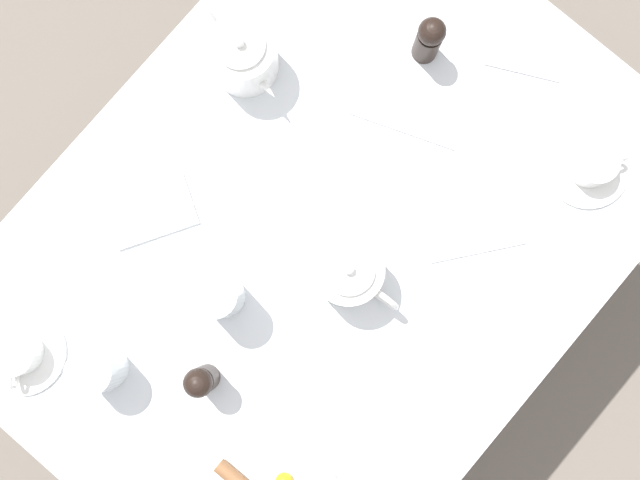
# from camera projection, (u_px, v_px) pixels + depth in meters

# --- Properties ---
(ground_plane) EXTENTS (8.00, 8.00, 0.00)m
(ground_plane) POSITION_uv_depth(u_px,v_px,m) (320.00, 264.00, 2.06)
(ground_plane) COLOR #70665B
(table) EXTENTS (0.92, 1.23, 0.72)m
(table) POSITION_uv_depth(u_px,v_px,m) (320.00, 244.00, 1.41)
(table) COLOR silver
(table) RESTS_ON ground_plane
(teapot_near) EXTENTS (0.21, 0.12, 0.13)m
(teapot_near) POSITION_uv_depth(u_px,v_px,m) (349.00, 272.00, 1.29)
(teapot_near) COLOR white
(teapot_near) RESTS_ON table
(teapot_far) EXTENTS (0.21, 0.12, 0.13)m
(teapot_far) POSITION_uv_depth(u_px,v_px,m) (243.00, 55.00, 1.32)
(teapot_far) COLOR white
(teapot_far) RESTS_ON table
(teacup_with_saucer_left) EXTENTS (0.15, 0.15, 0.06)m
(teacup_with_saucer_left) POSITION_uv_depth(u_px,v_px,m) (18.00, 353.00, 1.30)
(teacup_with_saucer_left) COLOR white
(teacup_with_saucer_left) RESTS_ON table
(teacup_with_saucer_right) EXTENTS (0.15, 0.15, 0.06)m
(teacup_with_saucer_right) POSITION_uv_depth(u_px,v_px,m) (592.00, 165.00, 1.33)
(teacup_with_saucer_right) COLOR white
(teacup_with_saucer_right) RESTS_ON table
(water_glass_tall) EXTENTS (0.08, 0.08, 0.14)m
(water_glass_tall) POSITION_uv_depth(u_px,v_px,m) (219.00, 296.00, 1.27)
(water_glass_tall) COLOR white
(water_glass_tall) RESTS_ON table
(water_glass_short) EXTENTS (0.08, 0.08, 0.12)m
(water_glass_short) POSITION_uv_depth(u_px,v_px,m) (98.00, 370.00, 1.27)
(water_glass_short) COLOR white
(water_glass_short) RESTS_ON table
(pepper_grinder) EXTENTS (0.05, 0.05, 0.13)m
(pepper_grinder) POSITION_uv_depth(u_px,v_px,m) (201.00, 381.00, 1.26)
(pepper_grinder) COLOR black
(pepper_grinder) RESTS_ON table
(salt_grinder) EXTENTS (0.05, 0.05, 0.13)m
(salt_grinder) POSITION_uv_depth(u_px,v_px,m) (429.00, 39.00, 1.31)
(salt_grinder) COLOR black
(salt_grinder) RESTS_ON table
(napkin_folded) EXTENTS (0.16, 0.18, 0.01)m
(napkin_folded) POSITION_uv_depth(u_px,v_px,m) (151.00, 211.00, 1.35)
(napkin_folded) COLOR white
(napkin_folded) RESTS_ON table
(fork_by_plate) EXTENTS (0.12, 0.15, 0.00)m
(fork_by_plate) POSITION_uv_depth(u_px,v_px,m) (479.00, 249.00, 1.34)
(fork_by_plate) COLOR silver
(fork_by_plate) RESTS_ON table
(knife_by_plate) EXTENTS (0.19, 0.09, 0.00)m
(knife_by_plate) POSITION_uv_depth(u_px,v_px,m) (402.00, 128.00, 1.36)
(knife_by_plate) COLOR silver
(knife_by_plate) RESTS_ON table
(spoon_for_tea) EXTENTS (0.13, 0.08, 0.00)m
(spoon_for_tea) POSITION_uv_depth(u_px,v_px,m) (522.00, 70.00, 1.37)
(spoon_for_tea) COLOR silver
(spoon_for_tea) RESTS_ON table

